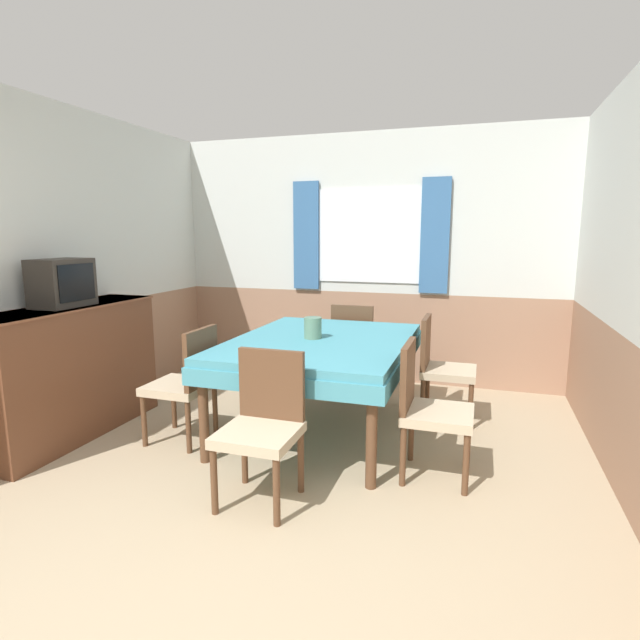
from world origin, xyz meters
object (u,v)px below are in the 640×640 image
dining_table (321,351)px  sideboard (71,371)px  chair_right_near (428,405)px  chair_left_near (187,380)px  chair_right_far (441,365)px  chair_head_window (355,343)px  tv (62,283)px  chair_head_near (263,421)px  vase (313,328)px

dining_table → sideboard: 1.96m
chair_right_near → chair_left_near: 1.79m
chair_right_near → chair_right_far: bearing=-180.0°
chair_head_window → chair_left_near: bearing=-118.4°
dining_table → tv: (-1.82, -0.71, 0.55)m
chair_head_near → vase: 1.17m
tv → vase: tv is taller
vase → chair_right_near: bearing=-28.9°
sideboard → chair_head_window: bearing=45.0°
chair_left_near → chair_head_window: 1.88m
tv → chair_head_near: bearing=-12.6°
tv → chair_right_near: bearing=3.7°
chair_right_far → chair_left_near: size_ratio=1.00×
chair_head_window → vase: size_ratio=5.25×
chair_right_near → chair_head_window: 1.88m
chair_head_near → chair_left_near: bearing=-33.2°
chair_head_window → tv: (-1.82, -1.83, 0.73)m
tv → vase: bearing=22.0°
chair_right_far → vase: vase is taller
chair_head_near → sideboard: sideboard is taller
chair_head_near → vase: bearing=-86.5°
sideboard → vase: size_ratio=9.08×
chair_head_window → sideboard: size_ratio=0.58×
chair_head_near → dining_table: bearing=-90.0°
chair_head_window → chair_right_far: bearing=-33.2°
vase → tv: bearing=-158.0°
chair_right_far → chair_left_near: (-1.79, -1.07, 0.00)m
chair_right_far → sideboard: bearing=-65.6°
chair_left_near → sideboard: (-0.93, -0.17, 0.04)m
chair_right_far → chair_left_near: 2.08m
chair_right_near → chair_head_near: same height
dining_table → chair_head_window: (0.00, 1.12, -0.17)m
chair_right_far → chair_head_near: same height
sideboard → tv: 0.68m
dining_table → chair_left_near: (-0.89, -0.53, -0.17)m
chair_right_far → tv: bearing=-65.4°
chair_right_far → chair_right_near: same height
chair_right_near → tv: 2.81m
chair_head_near → sideboard: bearing=-12.9°
chair_right_near → vase: vase is taller
chair_right_far → tv: tv is taller
chair_head_near → chair_right_far: bearing=-118.4°
vase → dining_table: bearing=1.8°
tv → vase: 1.93m
dining_table → vase: vase is taller
chair_head_near → sideboard: (-1.82, 0.42, 0.04)m
dining_table → chair_right_far: chair_right_far is taller
dining_table → chair_head_window: chair_head_window is taller
chair_right_near → sideboard: sideboard is taller
chair_right_far → chair_head_near: 1.88m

